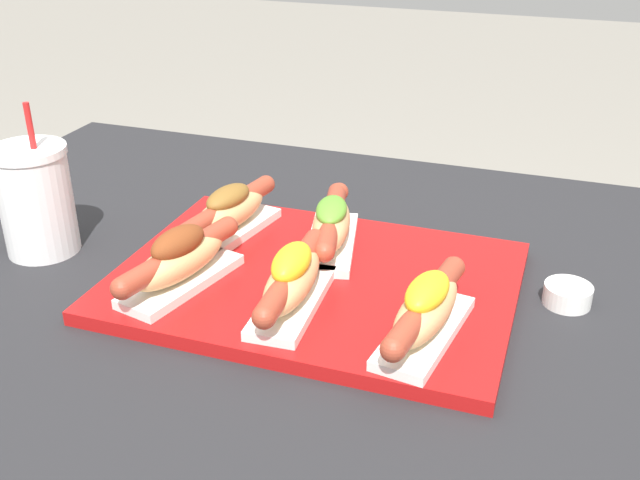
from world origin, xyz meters
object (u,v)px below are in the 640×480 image
hot_dog_2 (426,310)px  hot_dog_1 (292,280)px  sauce_bowl (568,294)px  serving_tray (315,282)px  hot_dog_0 (180,260)px  hot_dog_4 (331,225)px  drink_cup (36,200)px  hot_dog_3 (229,212)px

hot_dog_2 → hot_dog_1: bearing=175.5°
sauce_bowl → hot_dog_2: bearing=-133.0°
serving_tray → sauce_bowl: bearing=12.4°
hot_dog_0 → sauce_bowl: bearing=17.6°
hot_dog_2 → hot_dog_4: hot_dog_2 is taller
serving_tray → drink_cup: drink_cup is taller
serving_tray → hot_dog_2: size_ratio=2.33×
sauce_bowl → drink_cup: drink_cup is taller
hot_dog_1 → hot_dog_4: 0.15m
hot_dog_4 → hot_dog_0: bearing=-132.0°
drink_cup → hot_dog_4: bearing=15.4°
hot_dog_2 → hot_dog_3: size_ratio=1.00×
hot_dog_2 → hot_dog_3: 0.34m
hot_dog_2 → hot_dog_3: hot_dog_2 is taller
sauce_bowl → serving_tray: bearing=-167.6°
hot_dog_1 → drink_cup: 0.39m
hot_dog_0 → hot_dog_1: (0.14, 0.00, -0.00)m
serving_tray → hot_dog_1: hot_dog_1 is taller
hot_dog_2 → drink_cup: 0.54m
serving_tray → sauce_bowl: (0.30, 0.07, 0.01)m
hot_dog_3 → hot_dog_4: hot_dog_3 is taller
hot_dog_1 → hot_dog_2: size_ratio=1.01×
serving_tray → hot_dog_3: (-0.15, 0.07, 0.04)m
hot_dog_0 → hot_dog_3: bearing=91.6°
hot_dog_0 → drink_cup: bearing=168.2°
hot_dog_1 → hot_dog_4: size_ratio=1.02×
hot_dog_3 → sauce_bowl: hot_dog_3 is taller
hot_dog_2 → sauce_bowl: size_ratio=3.65×
hot_dog_1 → hot_dog_3: size_ratio=1.01×
serving_tray → hot_dog_2: hot_dog_2 is taller
hot_dog_3 → hot_dog_4: bearing=3.9°
hot_dog_0 → sauce_bowl: hot_dog_0 is taller
hot_dog_2 → drink_cup: bearing=173.4°
hot_dog_3 → hot_dog_4: size_ratio=1.01×
drink_cup → sauce_bowl: bearing=7.5°
hot_dog_1 → hot_dog_2: 0.16m
hot_dog_0 → drink_cup: 0.25m
hot_dog_1 → hot_dog_2: bearing=-4.5°
hot_dog_4 → sauce_bowl: (0.30, -0.01, -0.04)m
hot_dog_0 → drink_cup: (-0.24, 0.05, 0.02)m
hot_dog_0 → hot_dog_2: hot_dog_0 is taller
hot_dog_1 → hot_dog_3: 0.21m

